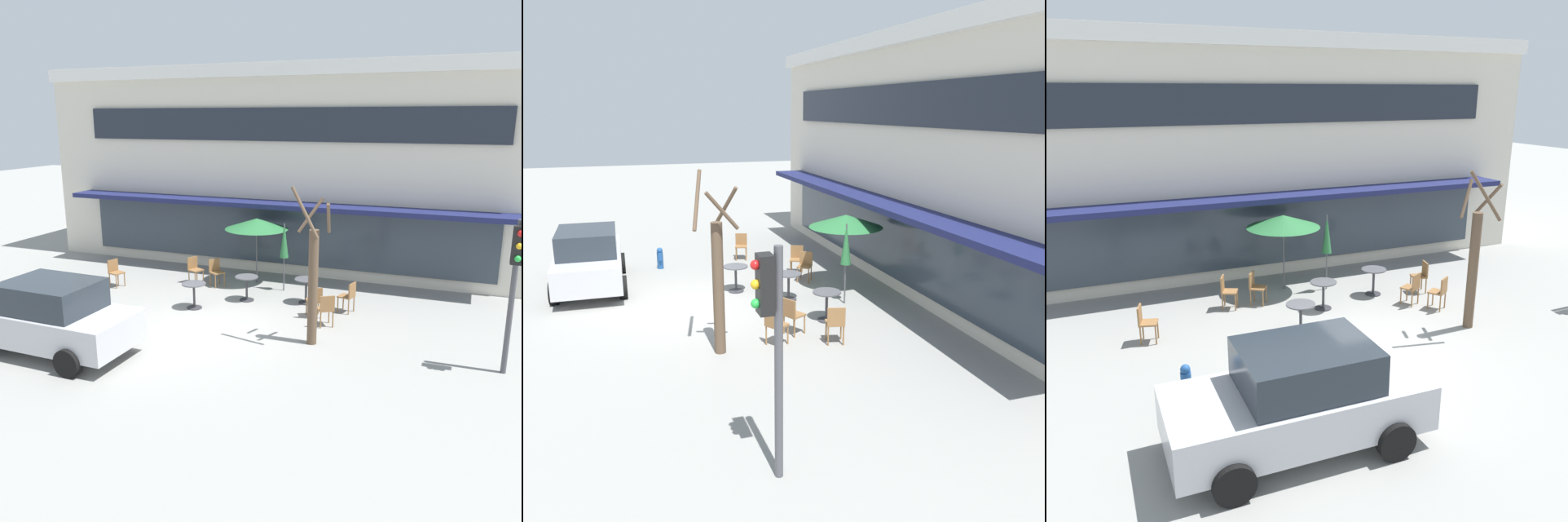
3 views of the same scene
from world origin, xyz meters
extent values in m
plane|color=gray|center=(0.00, 0.00, 0.00)|extent=(80.00, 80.00, 0.00)
cube|color=beige|center=(0.00, 10.00, 3.60)|extent=(18.38, 8.00, 7.20)
cube|color=silver|center=(0.00, 5.88, 6.95)|extent=(18.38, 0.24, 0.44)
cube|color=#191E4C|center=(0.00, 5.45, 2.55)|extent=(15.63, 1.10, 0.16)
cube|color=#1E232D|center=(0.00, 5.94, 5.18)|extent=(14.71, 0.10, 1.10)
cube|color=#2D3842|center=(0.00, 5.94, 1.35)|extent=(14.71, 0.10, 1.90)
cylinder|color=#333338|center=(2.00, 3.19, 0.01)|extent=(0.44, 0.44, 0.03)
cylinder|color=#333338|center=(2.00, 3.19, 0.38)|extent=(0.07, 0.07, 0.70)
cylinder|color=#4C4C51|center=(2.00, 3.19, 0.74)|extent=(0.70, 0.70, 0.03)
cylinder|color=#333338|center=(0.24, 2.79, 0.01)|extent=(0.44, 0.44, 0.03)
cylinder|color=#333338|center=(0.24, 2.79, 0.38)|extent=(0.07, 0.07, 0.70)
cylinder|color=#4C4C51|center=(0.24, 2.79, 0.74)|extent=(0.70, 0.70, 0.03)
cylinder|color=#333338|center=(-0.91, 1.57, 0.01)|extent=(0.44, 0.44, 0.03)
cylinder|color=#333338|center=(-0.91, 1.57, 0.38)|extent=(0.07, 0.07, 0.70)
cylinder|color=#4C4C51|center=(-0.91, 1.57, 0.74)|extent=(0.70, 0.70, 0.03)
cylinder|color=#4C4C51|center=(-0.17, 4.63, 1.10)|extent=(0.04, 0.04, 2.20)
cone|color=#286B38|center=(-0.17, 4.63, 2.03)|extent=(2.10, 2.10, 0.35)
cylinder|color=#4C4C51|center=(0.97, 4.14, 1.10)|extent=(0.04, 0.04, 2.20)
cone|color=#286B38|center=(0.97, 4.14, 1.65)|extent=(0.28, 0.28, 1.10)
cylinder|color=olive|center=(-1.80, 3.88, 0.23)|extent=(0.04, 0.04, 0.45)
cylinder|color=olive|center=(-1.94, 3.57, 0.23)|extent=(0.04, 0.04, 0.45)
cylinder|color=olive|center=(-2.11, 4.02, 0.23)|extent=(0.04, 0.04, 0.45)
cylinder|color=olive|center=(-2.25, 3.71, 0.23)|extent=(0.04, 0.04, 0.45)
cube|color=olive|center=(-2.03, 3.80, 0.47)|extent=(0.53, 0.53, 0.04)
cube|color=olive|center=(-2.19, 3.87, 0.69)|extent=(0.20, 0.38, 0.40)
cylinder|color=olive|center=(-4.08, 2.66, 0.23)|extent=(0.04, 0.04, 0.45)
cylinder|color=olive|center=(-4.18, 2.33, 0.23)|extent=(0.04, 0.04, 0.45)
cylinder|color=olive|center=(-4.41, 2.75, 0.23)|extent=(0.04, 0.04, 0.45)
cylinder|color=olive|center=(-4.50, 2.43, 0.23)|extent=(0.04, 0.04, 0.45)
cube|color=olive|center=(-4.29, 2.54, 0.47)|extent=(0.49, 0.49, 0.04)
cube|color=olive|center=(-4.47, 2.59, 0.69)|extent=(0.15, 0.40, 0.40)
cylinder|color=olive|center=(-1.00, 3.83, 0.23)|extent=(0.04, 0.04, 0.45)
cylinder|color=olive|center=(-1.19, 3.55, 0.23)|extent=(0.04, 0.04, 0.45)
cylinder|color=olive|center=(-1.28, 4.02, 0.23)|extent=(0.04, 0.04, 0.45)
cylinder|color=olive|center=(-1.47, 3.74, 0.23)|extent=(0.04, 0.04, 0.45)
cube|color=olive|center=(-1.23, 3.78, 0.47)|extent=(0.56, 0.56, 0.04)
cube|color=olive|center=(-1.38, 3.88, 0.69)|extent=(0.26, 0.35, 0.40)
cylinder|color=olive|center=(2.30, 2.24, 0.23)|extent=(0.04, 0.04, 0.45)
cylinder|color=olive|center=(2.61, 2.40, 0.23)|extent=(0.04, 0.04, 0.45)
cylinder|color=olive|center=(2.46, 1.94, 0.23)|extent=(0.04, 0.04, 0.45)
cylinder|color=olive|center=(2.76, 2.10, 0.23)|extent=(0.04, 0.04, 0.45)
cube|color=olive|center=(2.53, 2.17, 0.47)|extent=(0.54, 0.54, 0.04)
cube|color=olive|center=(2.62, 2.01, 0.69)|extent=(0.37, 0.22, 0.40)
cylinder|color=olive|center=(3.08, 2.75, 0.23)|extent=(0.04, 0.04, 0.45)
cylinder|color=olive|center=(3.17, 3.08, 0.23)|extent=(0.04, 0.04, 0.45)
cylinder|color=olive|center=(3.41, 2.66, 0.23)|extent=(0.04, 0.04, 0.45)
cylinder|color=olive|center=(3.50, 2.99, 0.23)|extent=(0.04, 0.04, 0.45)
cube|color=olive|center=(3.29, 2.87, 0.47)|extent=(0.49, 0.49, 0.04)
cube|color=olive|center=(3.46, 2.82, 0.69)|extent=(0.14, 0.40, 0.40)
cylinder|color=olive|center=(2.77, 1.65, 0.23)|extent=(0.04, 0.04, 0.45)
cylinder|color=olive|center=(3.06, 1.84, 0.23)|extent=(0.04, 0.04, 0.45)
cylinder|color=olive|center=(2.95, 1.37, 0.23)|extent=(0.04, 0.04, 0.45)
cylinder|color=olive|center=(3.24, 1.55, 0.23)|extent=(0.04, 0.04, 0.45)
cube|color=olive|center=(3.01, 1.60, 0.47)|extent=(0.55, 0.55, 0.04)
cube|color=olive|center=(3.10, 1.45, 0.69)|extent=(0.36, 0.25, 0.40)
cube|color=#B7B7BC|center=(-2.64, -2.41, 0.70)|extent=(4.23, 1.88, 0.76)
cube|color=#232B33|center=(-2.49, -2.41, 1.42)|extent=(2.13, 1.64, 0.68)
cylinder|color=black|center=(-3.96, -3.28, 0.32)|extent=(0.64, 0.23, 0.64)
cylinder|color=black|center=(-3.92, -1.48, 0.32)|extent=(0.64, 0.23, 0.64)
cylinder|color=black|center=(-1.35, -3.33, 0.32)|extent=(0.64, 0.23, 0.64)
cylinder|color=black|center=(-1.32, -1.53, 0.32)|extent=(0.64, 0.23, 0.64)
cylinder|color=brown|center=(3.01, 0.32, 1.43)|extent=(0.24, 0.24, 2.86)
cylinder|color=brown|center=(3.34, 0.38, 3.15)|extent=(0.21, 0.72, 0.82)
cylinder|color=brown|center=(2.85, 0.56, 3.16)|extent=(0.59, 0.43, 0.84)
cylinder|color=brown|center=(2.88, -0.04, 3.32)|extent=(0.80, 0.36, 1.15)
cylinder|color=#1E4C8C|center=(-4.01, -0.26, 0.28)|extent=(0.20, 0.20, 0.55)
sphere|color=#1E4C8C|center=(-4.01, -0.26, 0.61)|extent=(0.19, 0.19, 0.19)
cylinder|color=#1E4C8C|center=(-4.14, -0.26, 0.33)|extent=(0.10, 0.07, 0.07)
cylinder|color=#1E4C8C|center=(-3.88, -0.26, 0.33)|extent=(0.10, 0.07, 0.07)
camera|label=1|loc=(6.46, -11.97, 5.42)|focal=38.00mm
camera|label=2|loc=(13.89, -1.74, 5.07)|focal=38.00mm
camera|label=3|loc=(-5.56, -9.59, 5.57)|focal=38.00mm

